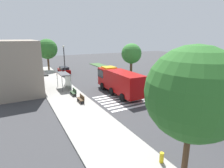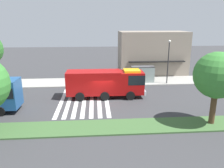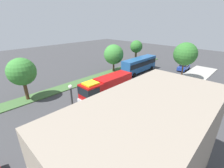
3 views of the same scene
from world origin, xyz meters
name	(u,v)px [view 2 (image 2 of 3)]	position (x,y,z in m)	size (l,w,h in m)	color
ground_plane	(103,100)	(0.00, 0.00, 0.00)	(120.00, 120.00, 0.00)	#38383A
sidewalk	(101,82)	(0.00, 8.36, 0.07)	(60.00, 5.02, 0.14)	#9E9B93
median_strip	(106,127)	(0.00, -7.35, 0.07)	(60.00, 3.00, 0.14)	#3D6033
crosswalk	(84,101)	(-2.31, 0.00, 0.01)	(5.85, 10.54, 0.01)	silver
fire_truck	(108,82)	(0.62, 1.12, 1.97)	(9.73, 2.98, 3.51)	#A50C0C
bus_stop_shelter	(143,71)	(6.41, 7.28, 1.89)	(3.50, 1.40, 2.46)	#4C4C51
bench_near_shelter	(117,80)	(2.41, 7.29, 0.59)	(1.60, 0.50, 0.90)	#2D472D
bench_west_of_shelter	(96,80)	(-0.75, 7.29, 0.59)	(1.60, 0.50, 0.90)	#4C3823
street_lamp	(168,58)	(9.98, 6.45, 3.97)	(0.36, 0.36, 6.53)	#2D2D30
storefront_building	(152,53)	(9.41, 13.83, 3.79)	(11.85, 6.73, 7.59)	gray
median_tree_center	(217,76)	(9.78, -7.35, 4.68)	(4.13, 4.13, 6.64)	#513823
fire_hydrant	(5,84)	(-14.00, 6.35, 0.49)	(0.28, 0.28, 0.70)	gold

